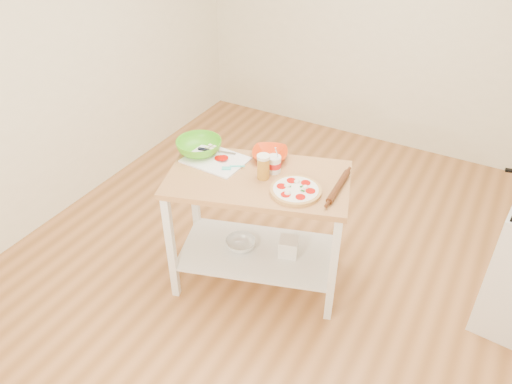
{
  "coord_description": "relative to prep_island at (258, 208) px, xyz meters",
  "views": [
    {
      "loc": [
        1.19,
        -2.57,
        2.67
      ],
      "look_at": [
        -0.07,
        -0.31,
        0.84
      ],
      "focal_mm": 35.0,
      "sensor_mm": 36.0,
      "label": 1
    }
  ],
  "objects": [
    {
      "name": "green_bowl",
      "position": [
        -0.5,
        0.07,
        0.3
      ],
      "size": [
        0.43,
        0.43,
        0.1
      ],
      "primitive_type": "imported",
      "rotation": [
        0.0,
        0.0,
        0.52
      ],
      "color": "#4CB61C",
      "rests_on": "prep_island"
    },
    {
      "name": "orange_bowl",
      "position": [
        -0.04,
        0.24,
        0.28
      ],
      "size": [
        0.32,
        0.32,
        0.06
      ],
      "primitive_type": "imported",
      "rotation": [
        0.0,
        0.0,
        0.4
      ],
      "color": "red",
      "rests_on": "prep_island"
    },
    {
      "name": "spatula",
      "position": [
        -0.19,
        -0.0,
        0.27
      ],
      "size": [
        0.13,
        0.11,
        0.01
      ],
      "rotation": [
        0.0,
        0.0,
        0.5
      ],
      "color": "#43D6C8",
      "rests_on": "cutting_board"
    },
    {
      "name": "yogurt_tub",
      "position": [
        0.06,
        0.11,
        0.31
      ],
      "size": [
        0.09,
        0.09,
        0.2
      ],
      "color": "white",
      "rests_on": "prep_island"
    },
    {
      "name": "pizza",
      "position": [
        0.28,
        -0.04,
        0.27
      ],
      "size": [
        0.32,
        0.32,
        0.05
      ],
      "rotation": [
        0.0,
        0.0,
        -0.04
      ],
      "color": "tan",
      "rests_on": "prep_island"
    },
    {
      "name": "cutting_board",
      "position": [
        -0.35,
        0.04,
        0.26
      ],
      "size": [
        0.42,
        0.32,
        0.04
      ],
      "rotation": [
        0.0,
        0.0,
        -0.06
      ],
      "color": "white",
      "rests_on": "prep_island"
    },
    {
      "name": "prep_island",
      "position": [
        0.0,
        0.0,
        0.0
      ],
      "size": [
        1.31,
        0.96,
        0.9
      ],
      "rotation": [
        0.0,
        0.0,
        0.31
      ],
      "color": "#B37D49",
      "rests_on": "ground"
    },
    {
      "name": "rolling_pin",
      "position": [
        0.5,
        0.12,
        0.27
      ],
      "size": [
        0.06,
        0.35,
        0.04
      ],
      "primitive_type": "cylinder",
      "rotation": [
        1.57,
        0.0,
        0.05
      ],
      "color": "#542913",
      "rests_on": "prep_island"
    },
    {
      "name": "shelf_glass_bowl",
      "position": [
        -0.13,
        -0.02,
        -0.35
      ],
      "size": [
        0.24,
        0.24,
        0.07
      ],
      "primitive_type": "imported",
      "rotation": [
        0.0,
        0.0,
        0.09
      ],
      "color": "silver",
      "rests_on": "prep_island"
    },
    {
      "name": "beer_pint",
      "position": [
        0.03,
        0.01,
        0.34
      ],
      "size": [
        0.08,
        0.08,
        0.17
      ],
      "color": "#B27723",
      "rests_on": "prep_island"
    },
    {
      "name": "knife",
      "position": [
        -0.43,
        0.11,
        0.27
      ],
      "size": [
        0.27,
        0.09,
        0.01
      ],
      "rotation": [
        0.0,
        0.0,
        0.2
      ],
      "color": "silver",
      "rests_on": "cutting_board"
    },
    {
      "name": "shelf_bin",
      "position": [
        0.2,
        0.08,
        -0.32
      ],
      "size": [
        0.16,
        0.16,
        0.13
      ],
      "primitive_type": "cube",
      "rotation": [
        0.0,
        0.0,
        0.31
      ],
      "color": "white",
      "rests_on": "prep_island"
    },
    {
      "name": "room_shell",
      "position": [
        0.1,
        0.23,
        0.7
      ],
      "size": [
        4.04,
        4.54,
        2.74
      ],
      "color": "#B67743",
      "rests_on": "ground"
    }
  ]
}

